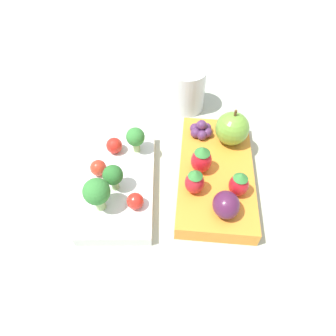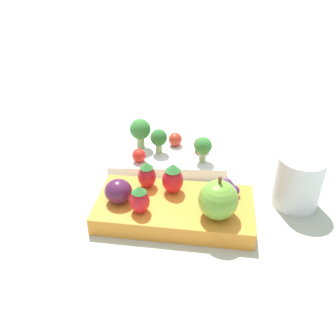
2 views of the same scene
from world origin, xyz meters
The scene contains 16 objects.
ground_plane centered at (0.00, 0.00, 0.00)m, with size 4.00×4.00×0.00m, color #ADB7A3.
bento_box_savoury centered at (0.00, 0.07, 0.01)m, with size 0.21×0.11×0.02m.
bento_box_fruit centered at (0.01, -0.08, 0.01)m, with size 0.24×0.14×0.03m.
broccoli_floret_0 centered at (0.06, 0.05, 0.05)m, with size 0.03×0.03×0.05m.
broccoli_floret_1 centered at (-0.05, 0.10, 0.06)m, with size 0.04×0.04×0.06m.
broccoli_floret_2 centered at (-0.02, 0.08, 0.05)m, with size 0.03×0.03×0.05m.
cherry_tomato_0 centered at (0.06, 0.08, 0.03)m, with size 0.03×0.03×0.03m.
cherry_tomato_1 centered at (0.01, 0.10, 0.03)m, with size 0.03×0.03×0.03m.
cherry_tomato_2 centered at (-0.05, 0.05, 0.03)m, with size 0.02×0.02×0.02m.
apple centered at (0.07, -0.11, 0.05)m, with size 0.05×0.05×0.06m.
strawberry_0 centered at (-0.03, -0.04, 0.05)m, with size 0.03×0.03×0.04m.
strawberry_1 centered at (0.01, -0.05, 0.05)m, with size 0.03×0.03×0.05m.
strawberry_2 centered at (-0.04, -0.10, 0.05)m, with size 0.03×0.03×0.04m.
plum centered at (-0.07, -0.08, 0.04)m, with size 0.04×0.04×0.04m.
grape_cluster centered at (0.09, -0.06, 0.04)m, with size 0.04×0.04×0.03m.
drinking_cup centered at (0.19, -0.05, 0.04)m, with size 0.07×0.07×0.08m.
Camera 2 is at (0.00, -0.51, 0.36)m, focal length 40.00 mm.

